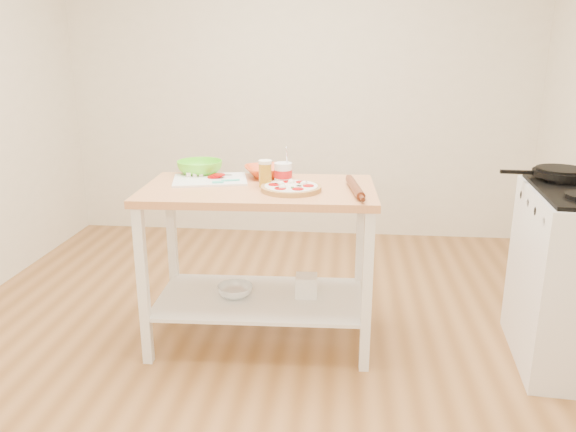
{
  "coord_description": "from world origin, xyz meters",
  "views": [
    {
      "loc": [
        0.39,
        -2.61,
        1.6
      ],
      "look_at": [
        0.1,
        0.31,
        0.73
      ],
      "focal_mm": 35.0,
      "sensor_mm": 36.0,
      "label": 1
    }
  ],
  "objects_px": {
    "orange_bowl": "(267,171)",
    "green_bowl": "(200,168)",
    "cutting_board": "(210,179)",
    "spatula": "(225,181)",
    "pizza": "(291,188)",
    "shelf_glass_bowl": "(235,291)",
    "rolling_pin": "(355,188)",
    "prep_island": "(259,231)",
    "knife": "(204,173)",
    "yogurt_tub": "(283,174)",
    "shelf_bin": "(306,286)",
    "beer_pint": "(265,173)",
    "skillet": "(560,173)"
  },
  "relations": [
    {
      "from": "orange_bowl",
      "to": "green_bowl",
      "type": "height_order",
      "value": "green_bowl"
    },
    {
      "from": "cutting_board",
      "to": "spatula",
      "type": "relative_size",
      "value": 3.19
    },
    {
      "from": "pizza",
      "to": "cutting_board",
      "type": "relative_size",
      "value": 0.69
    },
    {
      "from": "shelf_glass_bowl",
      "to": "rolling_pin",
      "type": "bearing_deg",
      "value": -5.19
    },
    {
      "from": "prep_island",
      "to": "cutting_board",
      "type": "distance_m",
      "value": 0.41
    },
    {
      "from": "green_bowl",
      "to": "shelf_glass_bowl",
      "type": "relative_size",
      "value": 1.29
    },
    {
      "from": "pizza",
      "to": "cutting_board",
      "type": "xyz_separation_m",
      "value": [
        -0.47,
        0.18,
        -0.01
      ]
    },
    {
      "from": "spatula",
      "to": "shelf_glass_bowl",
      "type": "bearing_deg",
      "value": -59.87
    },
    {
      "from": "pizza",
      "to": "orange_bowl",
      "type": "bearing_deg",
      "value": 118.14
    },
    {
      "from": "knife",
      "to": "yogurt_tub",
      "type": "distance_m",
      "value": 0.51
    },
    {
      "from": "shelf_bin",
      "to": "beer_pint",
      "type": "bearing_deg",
      "value": -169.01
    },
    {
      "from": "beer_pint",
      "to": "orange_bowl",
      "type": "bearing_deg",
      "value": 95.26
    },
    {
      "from": "pizza",
      "to": "green_bowl",
      "type": "xyz_separation_m",
      "value": [
        -0.56,
        0.33,
        0.02
      ]
    },
    {
      "from": "spatula",
      "to": "green_bowl",
      "type": "height_order",
      "value": "green_bowl"
    },
    {
      "from": "beer_pint",
      "to": "knife",
      "type": "bearing_deg",
      "value": 149.86
    },
    {
      "from": "spatula",
      "to": "knife",
      "type": "height_order",
      "value": "knife"
    },
    {
      "from": "beer_pint",
      "to": "pizza",
      "type": "bearing_deg",
      "value": -25.66
    },
    {
      "from": "cutting_board",
      "to": "prep_island",
      "type": "bearing_deg",
      "value": -34.79
    },
    {
      "from": "rolling_pin",
      "to": "knife",
      "type": "bearing_deg",
      "value": 161.31
    },
    {
      "from": "knife",
      "to": "rolling_pin",
      "type": "relative_size",
      "value": 0.71
    },
    {
      "from": "beer_pint",
      "to": "rolling_pin",
      "type": "bearing_deg",
      "value": -7.85
    },
    {
      "from": "green_bowl",
      "to": "orange_bowl",
      "type": "bearing_deg",
      "value": -2.32
    },
    {
      "from": "knife",
      "to": "shelf_bin",
      "type": "distance_m",
      "value": 0.87
    },
    {
      "from": "pizza",
      "to": "spatula",
      "type": "relative_size",
      "value": 2.19
    },
    {
      "from": "green_bowl",
      "to": "rolling_pin",
      "type": "height_order",
      "value": "green_bowl"
    },
    {
      "from": "cutting_board",
      "to": "green_bowl",
      "type": "bearing_deg",
      "value": 109.39
    },
    {
      "from": "prep_island",
      "to": "orange_bowl",
      "type": "bearing_deg",
      "value": 87.01
    },
    {
      "from": "shelf_glass_bowl",
      "to": "shelf_bin",
      "type": "xyz_separation_m",
      "value": [
        0.4,
        0.05,
        0.03
      ]
    },
    {
      "from": "green_bowl",
      "to": "shelf_glass_bowl",
      "type": "xyz_separation_m",
      "value": [
        0.24,
        -0.26,
        -0.65
      ]
    },
    {
      "from": "spatula",
      "to": "orange_bowl",
      "type": "height_order",
      "value": "orange_bowl"
    },
    {
      "from": "prep_island",
      "to": "shelf_bin",
      "type": "height_order",
      "value": "prep_island"
    },
    {
      "from": "orange_bowl",
      "to": "green_bowl",
      "type": "xyz_separation_m",
      "value": [
        -0.4,
        0.02,
        0.01
      ]
    },
    {
      "from": "beer_pint",
      "to": "rolling_pin",
      "type": "height_order",
      "value": "beer_pint"
    },
    {
      "from": "skillet",
      "to": "knife",
      "type": "relative_size",
      "value": 1.67
    },
    {
      "from": "skillet",
      "to": "pizza",
      "type": "xyz_separation_m",
      "value": [
        -1.4,
        -0.22,
        -0.06
      ]
    },
    {
      "from": "pizza",
      "to": "rolling_pin",
      "type": "xyz_separation_m",
      "value": [
        0.33,
        0.0,
        0.01
      ]
    },
    {
      "from": "knife",
      "to": "beer_pint",
      "type": "distance_m",
      "value": 0.45
    },
    {
      "from": "pizza",
      "to": "beer_pint",
      "type": "height_order",
      "value": "beer_pint"
    },
    {
      "from": "knife",
      "to": "orange_bowl",
      "type": "bearing_deg",
      "value": 15.9
    },
    {
      "from": "knife",
      "to": "yogurt_tub",
      "type": "height_order",
      "value": "yogurt_tub"
    },
    {
      "from": "yogurt_tub",
      "to": "orange_bowl",
      "type": "bearing_deg",
      "value": 122.49
    },
    {
      "from": "green_bowl",
      "to": "knife",
      "type": "bearing_deg",
      "value": -45.56
    },
    {
      "from": "knife",
      "to": "green_bowl",
      "type": "relative_size",
      "value": 1.03
    },
    {
      "from": "cutting_board",
      "to": "orange_bowl",
      "type": "relative_size",
      "value": 1.79
    },
    {
      "from": "knife",
      "to": "shelf_bin",
      "type": "bearing_deg",
      "value": -3.07
    },
    {
      "from": "shelf_bin",
      "to": "green_bowl",
      "type": "bearing_deg",
      "value": 161.52
    },
    {
      "from": "pizza",
      "to": "shelf_glass_bowl",
      "type": "height_order",
      "value": "pizza"
    },
    {
      "from": "cutting_board",
      "to": "beer_pint",
      "type": "height_order",
      "value": "beer_pint"
    },
    {
      "from": "spatula",
      "to": "shelf_glass_bowl",
      "type": "height_order",
      "value": "spatula"
    },
    {
      "from": "prep_island",
      "to": "rolling_pin",
      "type": "xyz_separation_m",
      "value": [
        0.51,
        -0.06,
        0.27
      ]
    }
  ]
}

